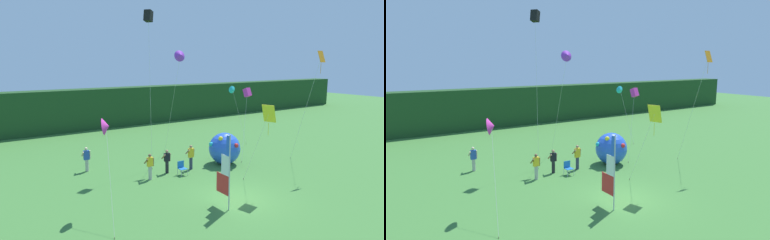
{
  "view_description": "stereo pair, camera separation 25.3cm",
  "coord_description": "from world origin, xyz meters",
  "views": [
    {
      "loc": [
        -11.33,
        -12.72,
        7.23
      ],
      "look_at": [
        -0.65,
        3.4,
        3.84
      ],
      "focal_mm": 30.99,
      "sensor_mm": 36.0,
      "label": 1
    },
    {
      "loc": [
        -11.12,
        -12.86,
        7.23
      ],
      "look_at": [
        -0.65,
        3.4,
        3.84
      ],
      "focal_mm": 30.99,
      "sensor_mm": 36.0,
      "label": 2
    }
  ],
  "objects": [
    {
      "name": "ground_plane",
      "position": [
        0.0,
        0.0,
        0.0
      ],
      "size": [
        120.0,
        120.0,
        0.0
      ],
      "primitive_type": "plane",
      "color": "#3D7533"
    },
    {
      "name": "distant_treeline",
      "position": [
        0.0,
        23.41,
        2.18
      ],
      "size": [
        80.0,
        2.4,
        4.36
      ],
      "primitive_type": "cube",
      "color": "#1E421E",
      "rests_on": "ground"
    },
    {
      "name": "banner_flag",
      "position": [
        -1.31,
        -0.61,
        1.83
      ],
      "size": [
        0.06,
        1.03,
        3.82
      ],
      "color": "#B7B7BC",
      "rests_on": "ground"
    },
    {
      "name": "person_near_banner",
      "position": [
        -1.14,
        5.65,
        0.84
      ],
      "size": [
        0.55,
        0.48,
        1.58
      ],
      "color": "black",
      "rests_on": "ground"
    },
    {
      "name": "person_mid_field",
      "position": [
        -5.44,
        8.91,
        0.88
      ],
      "size": [
        0.55,
        0.48,
        1.66
      ],
      "color": "#B7B2A3",
      "rests_on": "ground"
    },
    {
      "name": "person_far_left",
      "position": [
        0.61,
        5.44,
        0.9
      ],
      "size": [
        0.55,
        0.48,
        1.69
      ],
      "color": "#2D334C",
      "rests_on": "ground"
    },
    {
      "name": "person_far_right",
      "position": [
        -2.61,
        5.16,
        0.88
      ],
      "size": [
        0.55,
        0.48,
        1.64
      ],
      "color": "#B7B2A3",
      "rests_on": "ground"
    },
    {
      "name": "inflatable_balloon",
      "position": [
        3.31,
        5.14,
        1.14
      ],
      "size": [
        2.32,
        2.33,
        2.26
      ],
      "color": "blue",
      "rests_on": "ground"
    },
    {
      "name": "folding_chair",
      "position": [
        -0.5,
        4.82,
        0.51
      ],
      "size": [
        0.51,
        0.51,
        0.89
      ],
      "color": "#BCBCC1",
      "rests_on": "ground"
    },
    {
      "name": "kite_magenta_box_0",
      "position": [
        6.75,
        6.66,
        4.84
      ],
      "size": [
        2.47,
        2.34,
        5.25
      ],
      "color": "brown",
      "rests_on": "ground"
    },
    {
      "name": "kite_orange_diamond_1",
      "position": [
        7.61,
        0.88,
        7.06
      ],
      "size": [
        1.1,
        2.87,
        7.95
      ],
      "color": "brown",
      "rests_on": "ground"
    },
    {
      "name": "kite_cyan_delta_2",
      "position": [
        8.72,
        10.73,
        4.68
      ],
      "size": [
        0.7,
        2.34,
        5.05
      ],
      "color": "brown",
      "rests_on": "ground"
    },
    {
      "name": "kite_yellow_diamond_3",
      "position": [
        1.95,
        -0.19,
        4.33
      ],
      "size": [
        0.59,
        2.61,
        4.96
      ],
      "color": "brown",
      "rests_on": "ground"
    },
    {
      "name": "kite_purple_delta_4",
      "position": [
        0.79,
        7.04,
        7.64
      ],
      "size": [
        1.13,
        3.97,
        8.09
      ],
      "color": "brown",
      "rests_on": "ground"
    },
    {
      "name": "kite_black_box_5",
      "position": [
        -1.19,
        7.8,
        10.18
      ],
      "size": [
        0.82,
        1.32,
        10.63
      ],
      "color": "brown",
      "rests_on": "ground"
    },
    {
      "name": "kite_magenta_delta_6",
      "position": [
        -6.16,
        2.57,
        4.17
      ],
      "size": [
        1.24,
        3.46,
        4.61
      ],
      "color": "brown",
      "rests_on": "ground"
    }
  ]
}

